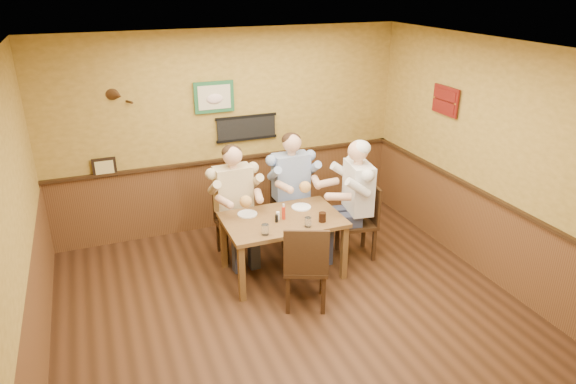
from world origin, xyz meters
name	(u,v)px	position (x,y,z in m)	size (l,w,h in m)	color
room	(304,165)	(0.13, 0.17, 1.69)	(5.02, 5.03, 2.81)	black
dining_table	(283,225)	(0.19, 0.93, 0.66)	(1.40, 0.90, 0.75)	brown
chair_back_left	(235,222)	(-0.23, 1.57, 0.48)	(0.44, 0.44, 0.95)	#332010
chair_back_right	(291,208)	(0.60, 1.70, 0.49)	(0.45, 0.45, 0.97)	#332010
chair_right_end	(356,221)	(1.22, 0.98, 0.50)	(0.46, 0.46, 0.99)	#332010
chair_near_side	(306,263)	(0.19, 0.23, 0.51)	(0.47, 0.47, 1.03)	#332010
diner_tan_shirt	(234,208)	(-0.23, 1.57, 0.68)	(0.63, 0.63, 1.36)	beige
diner_blue_polo	(291,194)	(0.60, 1.70, 0.69)	(0.64, 0.64, 1.39)	#7F95BE
diner_white_elder	(357,206)	(1.22, 0.98, 0.71)	(0.65, 0.65, 1.42)	silver
water_glass_left	(265,230)	(-0.15, 0.60, 0.81)	(0.08, 0.08, 0.12)	white
water_glass_mid	(308,222)	(0.38, 0.61, 0.81)	(0.08, 0.08, 0.12)	silver
cola_tumbler	(322,217)	(0.59, 0.67, 0.81)	(0.09, 0.09, 0.11)	black
hot_sauce_bottle	(284,212)	(0.19, 0.90, 0.84)	(0.04, 0.04, 0.18)	red
salt_shaker	(278,216)	(0.12, 0.91, 0.80)	(0.04, 0.04, 0.10)	white
pepper_shaker	(277,218)	(0.08, 0.85, 0.80)	(0.04, 0.04, 0.09)	black
plate_far_left	(247,214)	(-0.18, 1.17, 0.76)	(0.24, 0.24, 0.02)	silver
plate_far_right	(301,207)	(0.51, 1.12, 0.76)	(0.24, 0.24, 0.02)	white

